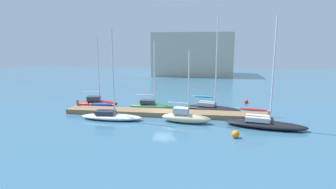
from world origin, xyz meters
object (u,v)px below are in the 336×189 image
harbor_building_distant (193,54)px  sailboat_4 (211,107)px  mooring_buoy_red (246,102)px  sailboat_5 (264,123)px  sailboat_1 (111,115)px  sailboat_0 (97,103)px  mooring_buoy_orange (236,134)px  sailboat_3 (185,117)px  sailboat_2 (152,105)px

harbor_building_distant → sailboat_4: bearing=-83.0°
sailboat_4 → harbor_building_distant: (-4.81, 39.21, 4.73)m
sailboat_4 → mooring_buoy_red: sailboat_4 is taller
sailboat_5 → harbor_building_distant: 46.33m
sailboat_1 → sailboat_4: (10.43, 5.44, 0.03)m
sailboat_0 → sailboat_4: sailboat_4 is taller
sailboat_5 → mooring_buoy_orange: sailboat_5 is taller
sailboat_1 → mooring_buoy_red: (15.04, 10.41, -0.23)m
sailboat_0 → sailboat_3: sailboat_0 is taller
sailboat_3 → sailboat_4: (2.61, 5.27, -0.08)m
sailboat_3 → sailboat_0: bearing=163.2°
mooring_buoy_red → sailboat_1: bearing=-145.3°
mooring_buoy_orange → mooring_buoy_red: size_ratio=1.24×
mooring_buoy_red → harbor_building_distant: bearing=105.4°
sailboat_1 → harbor_building_distant: harbor_building_distant is taller
sailboat_4 → sailboat_5: bearing=-36.5°
sailboat_0 → sailboat_1: (3.74, -5.33, -0.08)m
sailboat_2 → sailboat_0: bearing=-179.4°
sailboat_5 → mooring_buoy_red: size_ratio=19.77×
sailboat_4 → mooring_buoy_orange: bearing=-64.5°
sailboat_4 → harbor_building_distant: sailboat_4 is taller
sailboat_0 → sailboat_2: size_ratio=1.07×
sailboat_4 → mooring_buoy_red: bearing=60.2°
sailboat_3 → sailboat_5: 7.60m
sailboat_0 → mooring_buoy_red: 19.46m
sailboat_0 → sailboat_4: (14.17, 0.11, -0.05)m
sailboat_3 → mooring_buoy_red: size_ratio=13.84×
mooring_buoy_red → harbor_building_distant: size_ratio=0.03×
sailboat_0 → sailboat_5: sailboat_5 is taller
sailboat_5 → harbor_building_distant: harbor_building_distant is taller
sailboat_3 → sailboat_5: sailboat_5 is taller
mooring_buoy_red → sailboat_0: bearing=-164.8°
sailboat_4 → mooring_buoy_orange: size_ratio=16.76×
sailboat_2 → sailboat_3: size_ratio=1.13×
sailboat_2 → sailboat_4: 7.22m
sailboat_4 → sailboat_3: bearing=-103.3°
sailboat_3 → harbor_building_distant: (-2.20, 44.48, 4.66)m
sailboat_1 → mooring_buoy_orange: 13.01m
sailboat_3 → mooring_buoy_orange: size_ratio=11.18×
sailboat_1 → sailboat_3: (7.82, 0.17, 0.11)m
mooring_buoy_orange → sailboat_5: bearing=48.7°
sailboat_0 → sailboat_4: bearing=-9.4°
mooring_buoy_orange → harbor_building_distant: harbor_building_distant is taller
sailboat_2 → sailboat_3: bearing=-49.8°
sailboat_1 → mooring_buoy_orange: (12.46, -3.73, -0.17)m
sailboat_5 → sailboat_0: bearing=174.2°
mooring_buoy_orange → harbor_building_distant: size_ratio=0.03×
sailboat_0 → mooring_buoy_orange: bearing=-39.1°
sailboat_2 → sailboat_5: bearing=-26.4°
sailboat_0 → sailboat_1: size_ratio=0.93×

